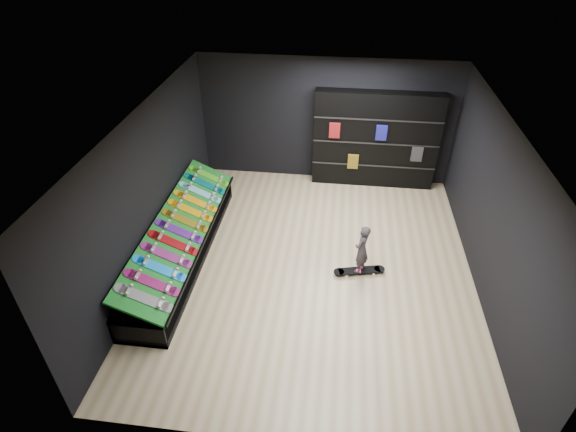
# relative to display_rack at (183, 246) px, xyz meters

# --- Properties ---
(floor) EXTENTS (6.00, 7.00, 0.01)m
(floor) POSITION_rel_display_rack_xyz_m (2.55, 0.00, -0.25)
(floor) COLOR #CDB68A
(floor) RESTS_ON ground
(ceiling) EXTENTS (6.00, 7.00, 0.01)m
(ceiling) POSITION_rel_display_rack_xyz_m (2.55, 0.00, 2.75)
(ceiling) COLOR white
(ceiling) RESTS_ON ground
(wall_back) EXTENTS (6.00, 0.02, 3.00)m
(wall_back) POSITION_rel_display_rack_xyz_m (2.55, 3.50, 1.25)
(wall_back) COLOR black
(wall_back) RESTS_ON ground
(wall_front) EXTENTS (6.00, 0.02, 3.00)m
(wall_front) POSITION_rel_display_rack_xyz_m (2.55, -3.50, 1.25)
(wall_front) COLOR black
(wall_front) RESTS_ON ground
(wall_left) EXTENTS (0.02, 7.00, 3.00)m
(wall_left) POSITION_rel_display_rack_xyz_m (-0.45, 0.00, 1.25)
(wall_left) COLOR black
(wall_left) RESTS_ON ground
(wall_right) EXTENTS (0.02, 7.00, 3.00)m
(wall_right) POSITION_rel_display_rack_xyz_m (5.55, 0.00, 1.25)
(wall_right) COLOR black
(wall_right) RESTS_ON ground
(display_rack) EXTENTS (0.90, 4.50, 0.50)m
(display_rack) POSITION_rel_display_rack_xyz_m (0.00, 0.00, 0.00)
(display_rack) COLOR black
(display_rack) RESTS_ON ground
(turf_ramp) EXTENTS (0.92, 4.50, 0.46)m
(turf_ramp) POSITION_rel_display_rack_xyz_m (0.05, 0.00, 0.46)
(turf_ramp) COLOR #0E5E18
(turf_ramp) RESTS_ON display_rack
(back_shelving) EXTENTS (2.90, 0.34, 2.32)m
(back_shelving) POSITION_rel_display_rack_xyz_m (3.74, 3.32, 0.91)
(back_shelving) COLOR black
(back_shelving) RESTS_ON ground
(floor_skateboard) EXTENTS (1.00, 0.44, 0.09)m
(floor_skateboard) POSITION_rel_display_rack_xyz_m (3.44, -0.10, -0.21)
(floor_skateboard) COLOR black
(floor_skateboard) RESTS_ON ground
(child) EXTENTS (0.24, 0.27, 0.60)m
(child) POSITION_rel_display_rack_xyz_m (3.44, -0.10, 0.14)
(child) COLOR black
(child) RESTS_ON floor_skateboard
(display_board_0) EXTENTS (0.93, 0.22, 0.50)m
(display_board_0) POSITION_rel_display_rack_xyz_m (0.06, -1.90, 0.49)
(display_board_0) COLOR black
(display_board_0) RESTS_ON turf_ramp
(display_board_1) EXTENTS (0.93, 0.22, 0.50)m
(display_board_1) POSITION_rel_display_rack_xyz_m (0.06, -1.55, 0.49)
(display_board_1) COLOR #E5198C
(display_board_1) RESTS_ON turf_ramp
(display_board_2) EXTENTS (0.93, 0.22, 0.50)m
(display_board_2) POSITION_rel_display_rack_xyz_m (0.06, -1.21, 0.49)
(display_board_2) COLOR blue
(display_board_2) RESTS_ON turf_ramp
(display_board_3) EXTENTS (0.93, 0.22, 0.50)m
(display_board_3) POSITION_rel_display_rack_xyz_m (0.06, -0.86, 0.49)
(display_board_3) COLOR #2626BF
(display_board_3) RESTS_ON turf_ramp
(display_board_4) EXTENTS (0.93, 0.22, 0.50)m
(display_board_4) POSITION_rel_display_rack_xyz_m (0.06, -0.52, 0.49)
(display_board_4) COLOR red
(display_board_4) RESTS_ON turf_ramp
(display_board_5) EXTENTS (0.93, 0.22, 0.50)m
(display_board_5) POSITION_rel_display_rack_xyz_m (0.06, -0.17, 0.49)
(display_board_5) COLOR purple
(display_board_5) RESTS_ON turf_ramp
(display_board_6) EXTENTS (0.93, 0.22, 0.50)m
(display_board_6) POSITION_rel_display_rack_xyz_m (0.06, 0.17, 0.49)
(display_board_6) COLOR yellow
(display_board_6) RESTS_ON turf_ramp
(display_board_7) EXTENTS (0.93, 0.22, 0.50)m
(display_board_7) POSITION_rel_display_rack_xyz_m (0.06, 0.52, 0.49)
(display_board_7) COLOR yellow
(display_board_7) RESTS_ON turf_ramp
(display_board_8) EXTENTS (0.93, 0.22, 0.50)m
(display_board_8) POSITION_rel_display_rack_xyz_m (0.06, 0.86, 0.49)
(display_board_8) COLOR orange
(display_board_8) RESTS_ON turf_ramp
(display_board_9) EXTENTS (0.93, 0.22, 0.50)m
(display_board_9) POSITION_rel_display_rack_xyz_m (0.06, 1.21, 0.49)
(display_board_9) COLOR #0CB2E5
(display_board_9) RESTS_ON turf_ramp
(display_board_10) EXTENTS (0.93, 0.22, 0.50)m
(display_board_10) POSITION_rel_display_rack_xyz_m (0.06, 1.55, 0.49)
(display_board_10) COLOR #0C8C99
(display_board_10) RESTS_ON turf_ramp
(display_board_11) EXTENTS (0.93, 0.22, 0.50)m
(display_board_11) POSITION_rel_display_rack_xyz_m (0.06, 1.90, 0.49)
(display_board_11) COLOR green
(display_board_11) RESTS_ON turf_ramp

